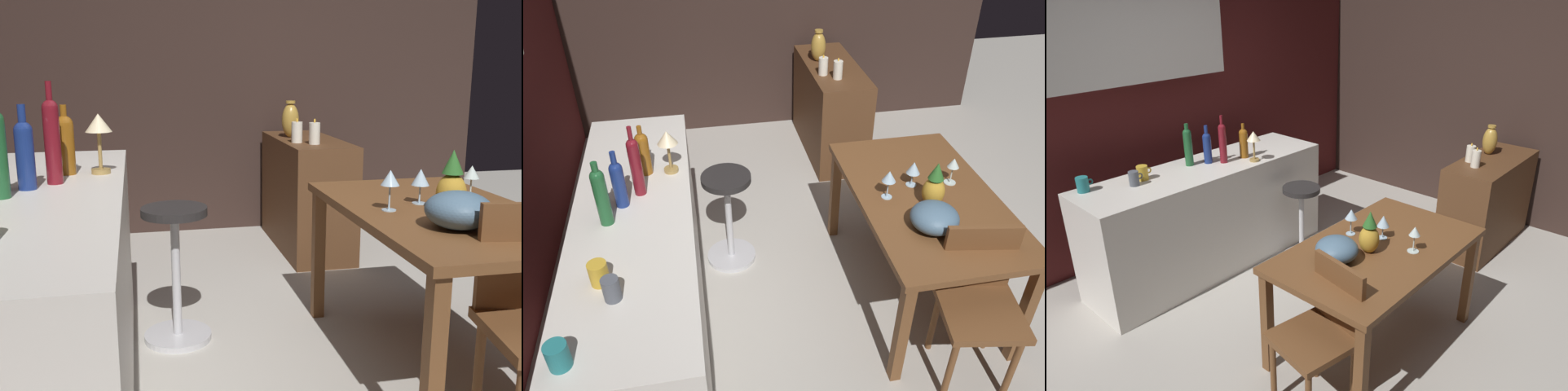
% 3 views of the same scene
% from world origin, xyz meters
% --- Properties ---
extents(ground_plane, '(9.00, 9.00, 0.00)m').
position_xyz_m(ground_plane, '(0.00, 0.00, 0.00)').
color(ground_plane, '#B7B2A8').
extents(dining_table, '(1.38, 0.80, 0.74)m').
position_xyz_m(dining_table, '(-0.01, -0.28, 0.65)').
color(dining_table, brown).
rests_on(dining_table, ground_plane).
extents(kitchen_counter, '(2.10, 0.60, 0.90)m').
position_xyz_m(kitchen_counter, '(-0.07, 1.35, 0.45)').
color(kitchen_counter, silver).
rests_on(kitchen_counter, ground_plane).
extents(sideboard_cabinet, '(1.10, 0.44, 0.82)m').
position_xyz_m(sideboard_cabinet, '(1.86, -0.23, 0.41)').
color(sideboard_cabinet, '#56351E').
rests_on(sideboard_cabinet, ground_plane).
extents(chair_near_window, '(0.46, 0.46, 0.88)m').
position_xyz_m(chair_near_window, '(-0.63, -0.35, 0.50)').
color(chair_near_window, brown).
rests_on(chair_near_window, ground_plane).
extents(bar_stool, '(0.34, 0.34, 0.68)m').
position_xyz_m(bar_stool, '(0.50, 0.83, 0.36)').
color(bar_stool, '#262323').
rests_on(bar_stool, ground_plane).
extents(wine_glass_left, '(0.07, 0.07, 0.17)m').
position_xyz_m(wine_glass_left, '(0.08, -0.47, 0.87)').
color(wine_glass_left, silver).
rests_on(wine_glass_left, dining_table).
extents(wine_glass_right, '(0.08, 0.08, 0.16)m').
position_xyz_m(wine_glass_right, '(0.10, -0.24, 0.86)').
color(wine_glass_right, silver).
rests_on(wine_glass_right, dining_table).
extents(wine_glass_center, '(0.08, 0.08, 0.18)m').
position_xyz_m(wine_glass_center, '(0.01, -0.05, 0.88)').
color(wine_glass_center, silver).
rests_on(wine_glass_center, dining_table).
extents(pineapple_centerpiece, '(0.12, 0.12, 0.27)m').
position_xyz_m(pineapple_centerpiece, '(-0.10, -0.27, 0.86)').
color(pineapple_centerpiece, gold).
rests_on(pineapple_centerpiece, dining_table).
extents(fruit_bowl, '(0.26, 0.26, 0.14)m').
position_xyz_m(fruit_bowl, '(-0.31, -0.19, 0.81)').
color(fruit_bowl, slate).
rests_on(fruit_bowl, dining_table).
extents(wine_bottle_green, '(0.07, 0.07, 0.34)m').
position_xyz_m(wine_bottle_green, '(-0.15, 1.47, 1.07)').
color(wine_bottle_green, '#1E592D').
rests_on(wine_bottle_green, kitchen_counter).
extents(wine_bottle_cobalt, '(0.07, 0.07, 0.31)m').
position_xyz_m(wine_bottle_cobalt, '(-0.01, 1.40, 1.04)').
color(wine_bottle_cobalt, navy).
rests_on(wine_bottle_cobalt, kitchen_counter).
extents(wine_bottle_amber, '(0.07, 0.07, 0.29)m').
position_xyz_m(wine_bottle_amber, '(0.28, 1.29, 1.04)').
color(wine_bottle_amber, '#8C5114').
rests_on(wine_bottle_amber, kitchen_counter).
extents(wine_bottle_ruby, '(0.06, 0.06, 0.39)m').
position_xyz_m(wine_bottle_ruby, '(0.08, 1.31, 1.08)').
color(wine_bottle_ruby, maroon).
rests_on(wine_bottle_ruby, kitchen_counter).
extents(cup_teal, '(0.12, 0.08, 0.11)m').
position_xyz_m(cup_teal, '(-0.98, 1.56, 0.95)').
color(cup_teal, teal).
rests_on(cup_teal, kitchen_counter).
extents(cup_mustard, '(0.12, 0.08, 0.11)m').
position_xyz_m(cup_mustard, '(-0.57, 1.46, 0.95)').
color(cup_mustard, gold).
rests_on(cup_mustard, kitchen_counter).
extents(cup_slate, '(0.11, 0.07, 0.11)m').
position_xyz_m(cup_slate, '(-0.68, 1.40, 0.95)').
color(cup_slate, '#515660').
rests_on(cup_slate, kitchen_counter).
extents(counter_lamp, '(0.11, 0.11, 0.25)m').
position_xyz_m(counter_lamp, '(0.27, 1.15, 1.09)').
color(counter_lamp, '#A58447').
rests_on(counter_lamp, kitchen_counter).
extents(pillar_candle_tall, '(0.08, 0.08, 0.17)m').
position_xyz_m(pillar_candle_tall, '(1.67, -0.09, 0.89)').
color(pillar_candle_tall, white).
rests_on(pillar_candle_tall, sideboard_cabinet).
extents(pillar_candle_short, '(0.08, 0.08, 0.17)m').
position_xyz_m(pillar_candle_short, '(1.57, -0.19, 0.89)').
color(pillar_candle_short, white).
rests_on(pillar_candle_short, sideboard_cabinet).
extents(vase_brass, '(0.13, 0.13, 0.27)m').
position_xyz_m(vase_brass, '(1.98, -0.13, 0.95)').
color(vase_brass, '#B78C38').
rests_on(vase_brass, sideboard_cabinet).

